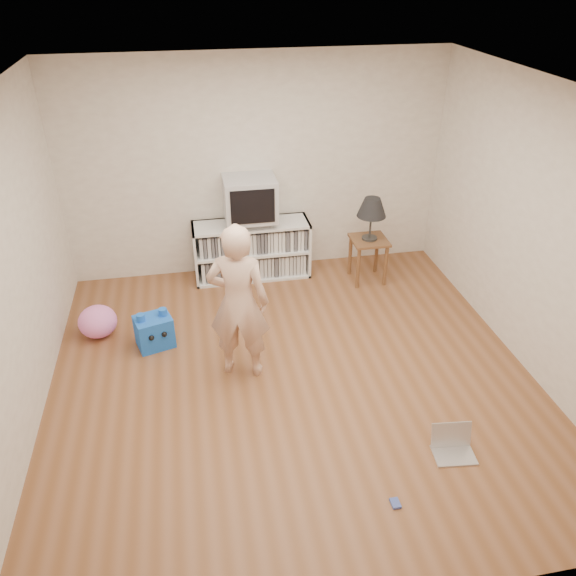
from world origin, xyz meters
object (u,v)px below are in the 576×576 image
(table_lamp, at_px, (372,208))
(media_unit, at_px, (252,249))
(dvd_deck, at_px, (251,221))
(person, at_px, (238,303))
(crt_tv, at_px, (250,198))
(laptop, at_px, (452,445))
(plush_pink, at_px, (98,322))
(plush_blue, at_px, (154,331))
(side_table, at_px, (368,249))

(table_lamp, bearing_deg, media_unit, 164.22)
(dvd_deck, relative_size, person, 0.29)
(crt_tv, bearing_deg, dvd_deck, 90.00)
(media_unit, relative_size, dvd_deck, 3.11)
(person, height_order, laptop, person)
(laptop, xyz_separation_m, plush_pink, (-2.96, 2.19, 0.11))
(plush_pink, bearing_deg, table_lamp, 11.06)
(laptop, bearing_deg, person, 145.44)
(crt_tv, relative_size, table_lamp, 1.17)
(dvd_deck, bearing_deg, crt_tv, -90.00)
(media_unit, distance_m, crt_tv, 0.67)
(media_unit, xyz_separation_m, dvd_deck, (0.00, -0.02, 0.39))
(dvd_deck, relative_size, crt_tv, 0.75)
(table_lamp, height_order, person, person)
(crt_tv, height_order, table_lamp, crt_tv)
(crt_tv, distance_m, plush_pink, 2.18)
(plush_pink, bearing_deg, laptop, -36.53)
(plush_blue, bearing_deg, plush_pink, 136.57)
(side_table, height_order, plush_blue, side_table)
(dvd_deck, bearing_deg, media_unit, 90.00)
(side_table, relative_size, laptop, 1.55)
(table_lamp, relative_size, laptop, 1.46)
(media_unit, relative_size, crt_tv, 2.33)
(plush_blue, height_order, plush_pink, plush_blue)
(side_table, distance_m, plush_blue, 2.70)
(table_lamp, height_order, laptop, table_lamp)
(person, xyz_separation_m, plush_blue, (-0.82, 0.56, -0.60))
(dvd_deck, relative_size, side_table, 0.82)
(crt_tv, distance_m, laptop, 3.52)
(crt_tv, bearing_deg, media_unit, 90.00)
(crt_tv, height_order, plush_pink, crt_tv)
(person, distance_m, laptop, 2.17)
(side_table, distance_m, laptop, 2.83)
(dvd_deck, relative_size, plush_blue, 1.08)
(crt_tv, bearing_deg, person, -100.73)
(crt_tv, relative_size, plush_pink, 1.52)
(table_lamp, relative_size, person, 0.33)
(plush_blue, bearing_deg, laptop, -55.26)
(table_lamp, xyz_separation_m, plush_pink, (-3.12, -0.61, -0.77))
(media_unit, xyz_separation_m, plush_blue, (-1.17, -1.29, -0.18))
(table_lamp, bearing_deg, side_table, 0.00)
(side_table, bearing_deg, plush_blue, -160.37)
(table_lamp, relative_size, plush_blue, 1.23)
(media_unit, height_order, side_table, media_unit)
(plush_blue, bearing_deg, table_lamp, 2.99)
(person, bearing_deg, laptop, 154.90)
(plush_pink, bearing_deg, crt_tv, 29.12)
(plush_pink, bearing_deg, dvd_deck, 29.20)
(laptop, bearing_deg, table_lamp, 92.87)
(dvd_deck, bearing_deg, person, -100.71)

